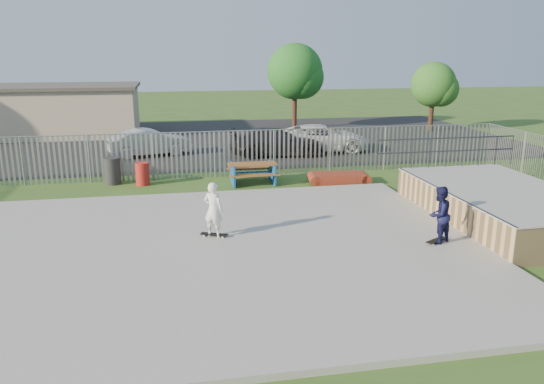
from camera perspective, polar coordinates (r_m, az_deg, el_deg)
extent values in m
plane|color=#37581E|center=(14.62, -6.96, -6.59)|extent=(120.00, 120.00, 0.00)
cube|color=gray|center=(14.59, -6.97, -6.31)|extent=(15.00, 12.00, 0.15)
cube|color=tan|center=(18.51, 23.51, -1.40)|extent=(4.00, 7.00, 1.05)
cube|color=#9E9E99|center=(18.37, 23.69, 0.23)|extent=(4.05, 7.05, 0.04)
cylinder|color=#383A3F|center=(17.33, 18.28, -0.04)|extent=(0.06, 7.00, 0.06)
cube|color=brown|center=(21.90, -2.12, 3.01)|extent=(1.99, 0.79, 0.07)
cube|color=brown|center=(21.33, -1.86, 1.81)|extent=(1.99, 0.33, 0.06)
cube|color=brown|center=(22.61, -2.36, 2.56)|extent=(1.99, 0.33, 0.06)
cube|color=#154A91|center=(21.99, -2.11, 2.00)|extent=(1.78, 1.56, 0.82)
cube|color=maroon|center=(22.17, 7.22, 1.47)|extent=(2.22, 1.29, 0.42)
cylinder|color=#AC201A|center=(22.32, -13.76, 1.91)|extent=(0.55, 0.55, 0.92)
cylinder|color=#28282A|center=(22.79, -16.78, 2.19)|extent=(0.66, 0.66, 1.10)
cube|color=black|center=(33.03, -9.36, 5.49)|extent=(40.00, 18.00, 0.02)
imported|color=silver|center=(28.38, -13.05, 5.23)|extent=(4.51, 2.53, 1.41)
imported|color=black|center=(27.72, 0.49, 5.40)|extent=(5.02, 2.30, 1.42)
imported|color=white|center=(29.09, 5.34, 5.81)|extent=(5.41, 2.96, 1.44)
cube|color=#C5B398|center=(37.48, -22.10, 8.01)|extent=(10.00, 6.00, 3.00)
cube|color=#4C4742|center=(37.35, -22.34, 10.45)|extent=(10.40, 6.40, 0.20)
cylinder|color=#46261C|center=(37.34, 2.44, 9.36)|extent=(0.33, 0.33, 3.39)
sphere|color=#205D20|center=(37.19, 2.48, 12.84)|extent=(3.79, 3.79, 3.79)
cylinder|color=#3F2619|center=(38.07, 16.76, 8.32)|extent=(0.32, 0.32, 2.68)
sphere|color=#2C5E20|center=(37.93, 16.97, 11.00)|extent=(3.00, 3.00, 3.00)
cube|color=black|center=(15.58, 17.30, -4.95)|extent=(0.80, 0.56, 0.02)
cube|color=black|center=(15.43, -6.25, -4.53)|extent=(0.82, 0.49, 0.02)
imported|color=#13153E|center=(15.36, 17.51, -2.35)|extent=(0.98, 0.91, 1.61)
imported|color=white|center=(15.20, -6.33, -1.90)|extent=(0.70, 0.64, 1.61)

